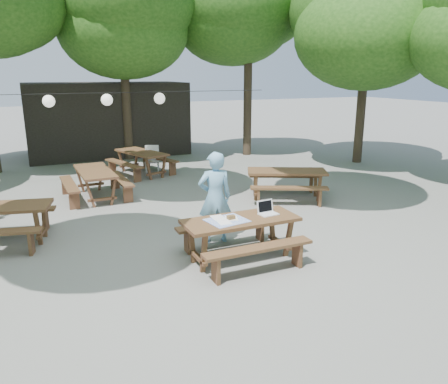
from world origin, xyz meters
TOP-DOWN VIEW (x-y plane):
  - ground at (0.00, 0.00)m, footprint 80.00×80.00m
  - pavilion at (0.50, 10.50)m, footprint 6.00×3.00m
  - main_picnic_table at (0.74, -1.00)m, footprint 2.00×1.58m
  - picnic_table_ne at (3.54, 1.95)m, footprint 2.40×2.26m
  - picnic_table_far_w at (-0.97, 4.01)m, footprint 1.64×2.02m
  - picnic_table_far_e at (0.80, 6.22)m, footprint 2.10×2.30m
  - woman at (0.67, -0.04)m, footprint 0.71×0.53m
  - plastic_chair at (1.14, 6.24)m, footprint 0.56×0.56m
  - laptop at (1.28, -0.95)m, footprint 0.35×0.29m
  - tabletop_clutter at (0.49, -0.99)m, footprint 0.73×0.65m
  - paper_lanterns at (-0.19, 6.00)m, footprint 9.00×0.34m

SIDE VIEW (x-z plane):
  - ground at x=0.00m, z-range 0.00..0.00m
  - plastic_chair at x=1.14m, z-range -0.19..0.71m
  - main_picnic_table at x=0.74m, z-range 0.01..0.76m
  - picnic_table_ne at x=3.54m, z-range 0.01..0.76m
  - picnic_table_far_w at x=-0.97m, z-range 0.01..0.76m
  - picnic_table_far_e at x=0.80m, z-range 0.01..0.76m
  - tabletop_clutter at x=0.49m, z-range 0.72..0.80m
  - laptop at x=1.28m, z-range 0.69..0.93m
  - woman at x=0.67m, z-range 0.00..1.77m
  - pavilion at x=0.50m, z-range 0.00..2.80m
  - paper_lanterns at x=-0.19m, z-range 2.21..2.59m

